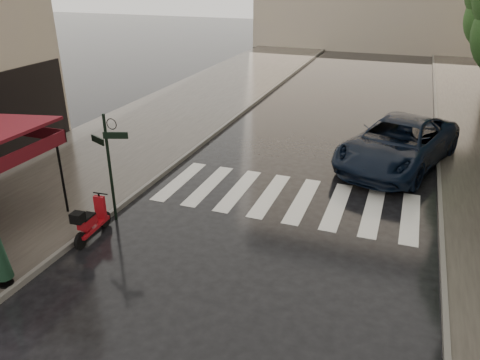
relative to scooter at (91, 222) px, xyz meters
The scene contains 8 objects.
ground 2.31m from the scooter, 58.11° to the right, with size 120.00×120.00×0.00m, color black.
sidewalk_near 10.62m from the scooter, 108.16° to the left, with size 6.00×60.00×0.12m, color #38332D.
curb_near 10.09m from the scooter, 91.45° to the left, with size 0.12×60.00×0.16m, color #595651.
curb_far 13.29m from the scooter, 49.39° to the left, with size 0.12×60.00×0.16m, color #595651.
crosswalk 5.85m from the scooter, 44.38° to the left, with size 7.85×3.20×0.01m.
signpost 1.72m from the scooter, 89.95° to the left, with size 1.17×0.29×3.10m.
scooter is the anchor object (origin of this frame).
parked_car 10.77m from the scooter, 48.11° to the left, with size 2.81×6.10×1.69m, color black.
Camera 1 is at (6.14, -6.71, 6.50)m, focal length 35.00 mm.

